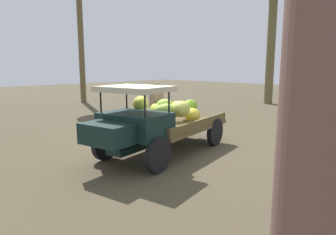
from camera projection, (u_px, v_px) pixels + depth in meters
ground_plane at (160, 151)px, 8.27m from camera, size 60.00×60.00×0.00m
truck at (155, 122)px, 7.77m from camera, size 4.63×2.40×1.83m
farmer at (157, 106)px, 9.85m from camera, size 0.53×0.47×1.75m
loose_banana_bunch at (116, 135)px, 9.52m from camera, size 0.68×0.65×0.31m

